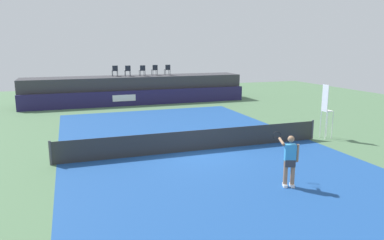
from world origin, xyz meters
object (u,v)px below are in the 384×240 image
spectator_chair_center (142,70)px  tennis_ball (270,133)px  spectator_chair_far_left (115,70)px  umpire_chair (326,108)px  spectator_chair_right (155,69)px  net_post_far (312,130)px  spectator_chair_far_right (167,69)px  tennis_player (289,159)px  net_post_near (50,153)px  spectator_chair_left (128,70)px

spectator_chair_center → tennis_ball: bearing=-72.1°
spectator_chair_far_left → umpire_chair: bearing=-61.1°
spectator_chair_right → net_post_far: size_ratio=0.89×
net_post_far → spectator_chair_right: bearing=106.1°
spectator_chair_far_left → spectator_chair_right: bearing=-0.2°
spectator_chair_far_left → spectator_chair_far_right: bearing=-1.5°
spectator_chair_far_right → net_post_far: size_ratio=0.89×
spectator_chair_far_right → net_post_far: (3.38, -15.38, -2.19)m
net_post_far → tennis_ball: net_post_far is taller
spectator_chair_center → net_post_far: spectator_chair_center is taller
spectator_chair_right → umpire_chair: (5.21, -15.48, -1.11)m
spectator_chair_far_left → tennis_ball: spectator_chair_far_left is taller
spectator_chair_far_left → spectator_chair_right: (3.35, -0.01, 0.00)m
spectator_chair_far_left → umpire_chair: spectator_chair_far_left is taller
net_post_far → tennis_player: 6.90m
net_post_far → spectator_chair_far_left: bearing=116.8°
spectator_chair_far_right → umpire_chair: size_ratio=0.32×
umpire_chair → net_post_near: size_ratio=2.76×
net_post_near → spectator_chair_right: bearing=62.9°
umpire_chair → net_post_near: umpire_chair is taller
spectator_chair_left → spectator_chair_far_right: size_ratio=1.00×
spectator_chair_right → tennis_ball: size_ratio=13.06×
spectator_chair_far_left → spectator_chair_center: size_ratio=1.00×
spectator_chair_far_left → tennis_player: size_ratio=0.50×
spectator_chair_right → net_post_far: bearing=-73.9°
net_post_near → tennis_player: (7.65, -4.99, 0.46)m
umpire_chair → net_post_far: 1.31m
spectator_chair_far_left → spectator_chair_left: bearing=-14.9°
net_post_near → net_post_far: bearing=0.0°
spectator_chair_far_left → tennis_ball: 15.38m
spectator_chair_far_right → tennis_player: bearing=-93.8°
spectator_chair_right → net_post_near: size_ratio=0.89×
spectator_chair_far_left → spectator_chair_left: same height
spectator_chair_left → net_post_far: bearing=-65.9°
spectator_chair_far_right → spectator_chair_center: bearing=-172.7°
spectator_chair_center → tennis_player: (0.88, -20.08, -1.73)m
spectator_chair_center → tennis_player: bearing=-87.5°
spectator_chair_far_right → net_post_near: bearing=-120.4°
tennis_ball → spectator_chair_right: bearing=102.9°
spectator_chair_center → umpire_chair: spectator_chair_center is taller
tennis_player → spectator_chair_center: bearing=92.5°
umpire_chair → spectator_chair_right: bearing=108.6°
spectator_chair_far_right → tennis_ball: size_ratio=13.06×
net_post_near → tennis_player: tennis_player is taller
spectator_chair_center → net_post_near: (-6.78, -15.09, -2.19)m
umpire_chair → tennis_ball: 3.15m
spectator_chair_left → spectator_chair_far_right: 3.44m
spectator_chair_far_left → tennis_player: spectator_chair_far_left is taller
spectator_chair_right → net_post_near: bearing=-117.1°
spectator_chair_far_left → spectator_chair_center: same height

